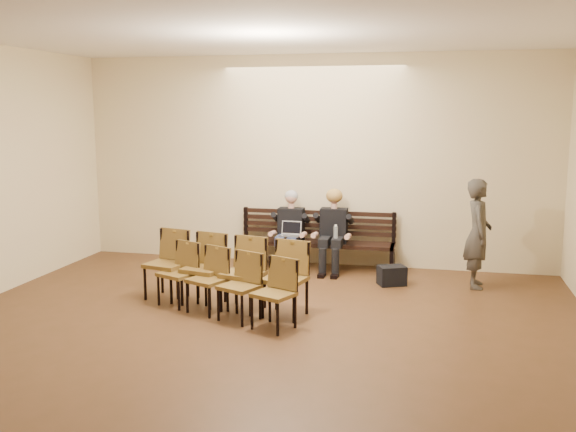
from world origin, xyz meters
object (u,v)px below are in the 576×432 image
seated_woman (333,233)px  chair_row_back (223,272)px  bench (316,255)px  seated_man (290,231)px  water_bottle (336,240)px  chair_row_front (223,284)px  laptop (290,237)px  passerby (478,225)px  bag (392,276)px

seated_woman → chair_row_back: bearing=-116.5°
bench → seated_man: seated_man is taller
bench → seated_woman: size_ratio=2.09×
seated_woman → water_bottle: bearing=-69.1°
water_bottle → chair_row_front: chair_row_front is taller
seated_woman → chair_row_back: (-1.12, -2.24, -0.14)m
laptop → chair_row_back: chair_row_back is taller
laptop → passerby: passerby is taller
seated_woman → water_bottle: seated_woman is taller
chair_row_back → seated_man: bearing=92.2°
chair_row_back → passerby: bearing=40.2°
seated_woman → passerby: bearing=-12.2°
laptop → bag: (1.68, -0.47, -0.42)m
laptop → chair_row_front: 2.46m
seated_man → chair_row_back: 2.28m
seated_woman → laptop: size_ratio=3.83×
bench → chair_row_front: bearing=-104.1°
chair_row_front → seated_woman: bearing=92.6°
laptop → bag: laptop is taller
water_bottle → passerby: size_ratio=0.12×
passerby → chair_row_back: size_ratio=0.80×
bag → chair_row_front: (-1.99, -1.96, 0.28)m
seated_man → bench: bearing=16.3°
bench → bag: 1.52m
passerby → bench: bearing=74.8°
chair_row_front → bag: bearing=67.9°
laptop → passerby: size_ratio=0.18×
laptop → bench: bearing=37.3°
passerby → chair_row_back: 3.80m
passerby → chair_row_front: 3.89m
seated_woman → chair_row_front: (-0.99, -2.62, -0.20)m
seated_man → chair_row_back: size_ratio=0.53×
passerby → chair_row_front: passerby is taller
seated_man → chair_row_front: size_ratio=0.60×
passerby → chair_row_back: bearing=116.0°
passerby → laptop: bearing=82.3°
laptop → chair_row_back: (-0.44, -2.06, -0.09)m
laptop → water_bottle: laptop is taller
bench → passerby: 2.69m
seated_woman → water_bottle: (0.08, -0.20, -0.06)m
seated_man → chair_row_back: seated_man is taller
water_bottle → seated_man: bearing=165.7°
bag → chair_row_back: bearing=-143.2°
water_bottle → chair_row_front: bearing=-113.8°
bench → laptop: (-0.37, -0.30, 0.34)m
seated_woman → laptop: 0.70m
water_bottle → chair_row_back: (-1.19, -2.04, -0.08)m
bench → laptop: 0.59m
bench → water_bottle: size_ratio=11.65×
laptop → water_bottle: (0.75, -0.02, -0.01)m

